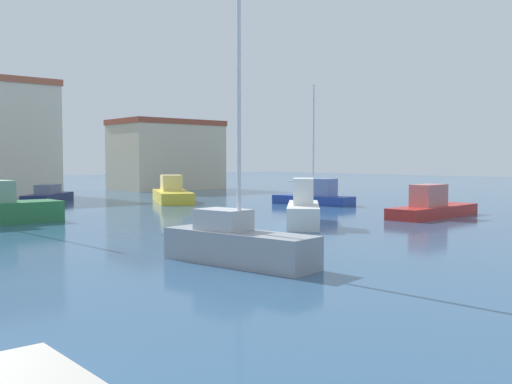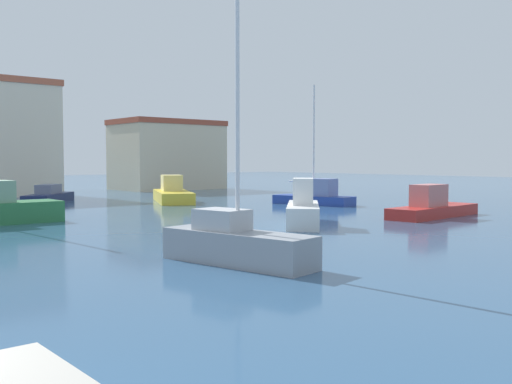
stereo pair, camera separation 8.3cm
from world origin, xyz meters
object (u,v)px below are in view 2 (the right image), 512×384
sailboat_blue_far_right (316,195)px  sailboat_grey_behind_lamppost (236,242)px  motorboat_navy_mid_harbor (49,196)px  motorboat_white_far_left (303,210)px  motorboat_red_near_pier (432,207)px  motorboat_yellow_distant_east (173,193)px

sailboat_blue_far_right → sailboat_grey_behind_lamppost: sailboat_grey_behind_lamppost is taller
motorboat_navy_mid_harbor → motorboat_white_far_left: (3.40, -20.67, 0.23)m
motorboat_red_near_pier → motorboat_yellow_distant_east: bearing=103.0°
motorboat_white_far_left → motorboat_yellow_distant_east: bearing=78.0°
motorboat_yellow_distant_east → motorboat_white_far_left: bearing=-102.0°
sailboat_blue_far_right → motorboat_navy_mid_harbor: 17.89m
sailboat_grey_behind_lamppost → motorboat_yellow_distant_east: bearing=61.7°
motorboat_navy_mid_harbor → motorboat_yellow_distant_east: (6.78, -4.72, 0.15)m
motorboat_red_near_pier → motorboat_white_far_left: 7.64m
sailboat_blue_far_right → motorboat_navy_mid_harbor: bearing=133.7°
motorboat_navy_mid_harbor → motorboat_white_far_left: 20.95m
motorboat_navy_mid_harbor → motorboat_white_far_left: bearing=-80.7°
motorboat_white_far_left → motorboat_red_near_pier: bearing=-12.8°
motorboat_yellow_distant_east → motorboat_white_far_left: 16.31m
motorboat_yellow_distant_east → sailboat_grey_behind_lamppost: (-11.62, -21.54, 0.04)m
motorboat_yellow_distant_east → motorboat_white_far_left: (-3.38, -15.96, 0.08)m
sailboat_blue_far_right → motorboat_yellow_distant_east: size_ratio=1.13×
motorboat_navy_mid_harbor → sailboat_grey_behind_lamppost: size_ratio=0.65×
motorboat_red_near_pier → motorboat_white_far_left: bearing=167.2°
motorboat_red_near_pier → motorboat_white_far_left: (-7.45, 1.70, 0.15)m
motorboat_navy_mid_harbor → sailboat_grey_behind_lamppost: (-4.84, -26.26, 0.19)m
motorboat_red_near_pier → sailboat_grey_behind_lamppost: bearing=-166.1°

